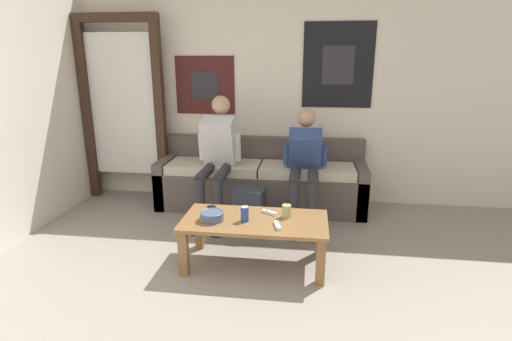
{
  "coord_description": "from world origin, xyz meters",
  "views": [
    {
      "loc": [
        0.72,
        -1.72,
        1.7
      ],
      "look_at": [
        0.25,
        1.77,
        0.68
      ],
      "focal_mm": 28.0,
      "sensor_mm": 36.0,
      "label": 1
    }
  ],
  "objects": [
    {
      "name": "door_frame",
      "position": [
        -1.45,
        2.74,
        1.2
      ],
      "size": [
        1.0,
        0.1,
        2.15
      ],
      "color": "#382319",
      "rests_on": "ground_plane"
    },
    {
      "name": "coffee_table",
      "position": [
        0.31,
        1.27,
        0.34
      ],
      "size": [
        1.18,
        0.58,
        0.41
      ],
      "color": "olive",
      "rests_on": "ground_plane"
    },
    {
      "name": "wall_back",
      "position": [
        0.0,
        2.96,
        1.28
      ],
      "size": [
        10.0,
        0.07,
        2.55
      ],
      "color": "silver",
      "rests_on": "ground_plane"
    },
    {
      "name": "pillar_candle",
      "position": [
        0.56,
        1.35,
        0.46
      ],
      "size": [
        0.07,
        0.07,
        0.12
      ],
      "color": "tan",
      "rests_on": "coffee_table"
    },
    {
      "name": "ceramic_bowl",
      "position": [
        -0.03,
        1.21,
        0.45
      ],
      "size": [
        0.2,
        0.2,
        0.07
      ],
      "color": "#475B75",
      "rests_on": "coffee_table"
    },
    {
      "name": "couch",
      "position": [
        0.2,
        2.62,
        0.29
      ],
      "size": [
        2.34,
        0.65,
        0.77
      ],
      "color": "#564C47",
      "rests_on": "ground_plane"
    },
    {
      "name": "backpack",
      "position": [
        0.17,
        1.91,
        0.21
      ],
      "size": [
        0.32,
        0.28,
        0.45
      ],
      "color": "#282D38",
      "rests_on": "ground_plane"
    },
    {
      "name": "person_seated_teen",
      "position": [
        0.69,
        2.32,
        0.64
      ],
      "size": [
        0.47,
        0.96,
        1.15
      ],
      "color": "#2D2D33",
      "rests_on": "ground_plane"
    },
    {
      "name": "person_seated_adult",
      "position": [
        -0.24,
        2.31,
        0.7
      ],
      "size": [
        0.47,
        0.93,
        1.28
      ],
      "color": "#2D2D33",
      "rests_on": "ground_plane"
    },
    {
      "name": "cell_phone",
      "position": [
        -0.09,
        1.45,
        0.41
      ],
      "size": [
        0.12,
        0.15,
        0.01
      ],
      "color": "black",
      "rests_on": "coffee_table"
    },
    {
      "name": "game_controller_near_right",
      "position": [
        0.42,
        1.41,
        0.42
      ],
      "size": [
        0.14,
        0.1,
        0.03
      ],
      "color": "white",
      "rests_on": "coffee_table"
    },
    {
      "name": "game_controller_near_left",
      "position": [
        0.51,
        1.15,
        0.42
      ],
      "size": [
        0.07,
        0.15,
        0.03
      ],
      "color": "white",
      "rests_on": "coffee_table"
    },
    {
      "name": "drink_can_blue",
      "position": [
        0.23,
        1.23,
        0.47
      ],
      "size": [
        0.07,
        0.07,
        0.12
      ],
      "color": "#28479E",
      "rests_on": "coffee_table"
    }
  ]
}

